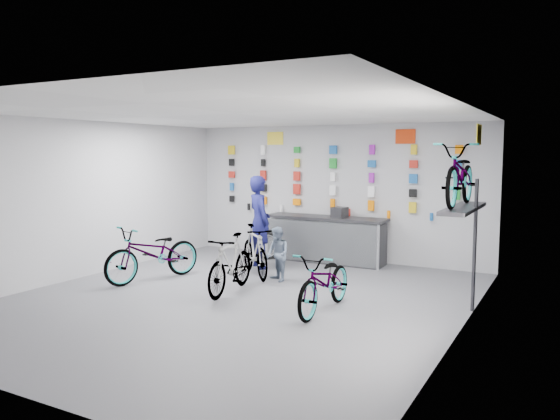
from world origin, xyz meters
The scene contains 21 objects.
floor centered at (0.00, 0.00, 0.00)m, with size 8.00×8.00×0.00m, color #56565B.
ceiling centered at (0.00, 0.00, 3.00)m, with size 8.00×8.00×0.00m, color white.
wall_back centered at (0.00, 4.00, 1.50)m, with size 7.00×7.00×0.00m, color silver.
wall_front centered at (0.00, -4.00, 1.50)m, with size 7.00×7.00×0.00m, color silver.
wall_left centered at (-3.50, 0.00, 1.50)m, with size 8.00×8.00×0.00m, color silver.
wall_right centered at (3.50, 0.00, 1.50)m, with size 8.00×8.00×0.00m, color silver.
counter centered at (0.00, 3.54, 0.49)m, with size 2.70×0.66×1.00m.
merch_wall centered at (-0.02, 3.93, 1.80)m, with size 5.56×0.08×1.56m.
wall_bracket centered at (3.33, 1.20, 1.46)m, with size 0.39×1.90×2.00m.
sign_left centered at (-1.50, 3.98, 2.72)m, with size 0.42×0.02×0.30m, color yellow.
sign_right centered at (1.60, 3.98, 2.72)m, with size 0.42×0.02×0.30m, color red.
sign_side centered at (3.48, 1.20, 2.65)m, with size 0.02×0.40×0.30m, color yellow.
bike_left centered at (-2.10, 0.38, 0.52)m, with size 0.70×1.99×1.05m, color gray.
bike_center centered at (-0.33, 0.32, 0.50)m, with size 0.47×1.67×1.00m, color gray.
bike_right centered at (1.54, 0.06, 0.46)m, with size 0.62×1.76×0.93m, color gray.
bike_service centered at (-0.62, 1.59, 0.50)m, with size 0.47×1.66×0.99m, color gray.
bike_wall centered at (3.25, 1.20, 2.05)m, with size 0.63×1.80×0.95m, color gray.
clerk centered at (-0.96, 2.33, 0.96)m, with size 0.70×0.46×1.92m, color #111248.
customer centered at (-0.04, 1.44, 0.51)m, with size 0.49×0.39×1.02m, color slate.
spare_wheel centered at (-1.25, 3.17, 0.31)m, with size 0.63×0.31×0.62m.
register centered at (0.33, 3.55, 1.11)m, with size 0.28×0.30×0.22m, color black.
Camera 1 is at (4.79, -7.29, 2.38)m, focal length 35.00 mm.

